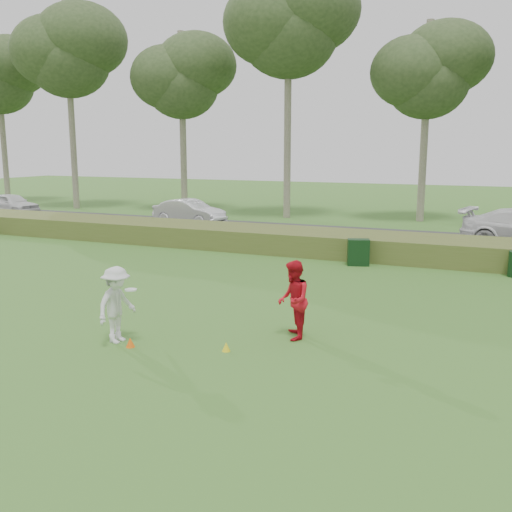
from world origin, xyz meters
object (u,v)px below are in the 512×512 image
at_px(cone_yellow, 226,347).
at_px(cone_orange, 130,342).
at_px(player_white, 117,305).
at_px(utility_cabinet, 358,252).
at_px(player_red, 293,300).
at_px(car_left, 11,204).
at_px(car_mid, 189,212).

bearing_deg(cone_yellow, cone_orange, -163.84).
relative_size(player_white, utility_cabinet, 1.77).
bearing_deg(player_white, cone_orange, -107.13).
xyz_separation_m(player_red, car_left, (-25.11, 15.90, -0.17)).
distance_m(cone_orange, car_mid, 20.17).
xyz_separation_m(player_red, cone_orange, (-3.13, -1.99, -0.81)).
relative_size(cone_yellow, car_mid, 0.05).
bearing_deg(cone_yellow, utility_cabinet, 87.14).
height_order(player_white, utility_cabinet, player_white).
height_order(cone_orange, car_mid, car_mid).
distance_m(player_white, car_mid, 19.80).
relative_size(cone_orange, utility_cabinet, 0.22).
xyz_separation_m(cone_yellow, car_mid, (-10.90, 17.53, 0.67)).
bearing_deg(player_white, car_mid, 29.49).
height_order(car_left, car_mid, car_mid).
bearing_deg(car_left, player_white, -122.95).
xyz_separation_m(player_white, utility_cabinet, (3.05, 10.69, -0.38)).
bearing_deg(player_red, cone_yellow, -58.42).
bearing_deg(car_mid, player_red, -134.76).
distance_m(cone_yellow, utility_cabinet, 10.29).
bearing_deg(player_white, player_red, -58.80).
distance_m(utility_cabinet, car_left, 25.55).
bearing_deg(car_mid, player_white, -146.29).
xyz_separation_m(car_left, car_mid, (13.16, 0.25, 0.02)).
bearing_deg(car_mid, cone_orange, -145.33).
bearing_deg(car_left, car_mid, -82.42).
height_order(cone_orange, cone_yellow, cone_orange).
relative_size(player_white, cone_yellow, 8.59).
height_order(player_red, utility_cabinet, player_red).
height_order(cone_orange, car_left, car_left).
distance_m(player_red, utility_cabinet, 8.91).
bearing_deg(cone_yellow, car_mid, 121.86).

